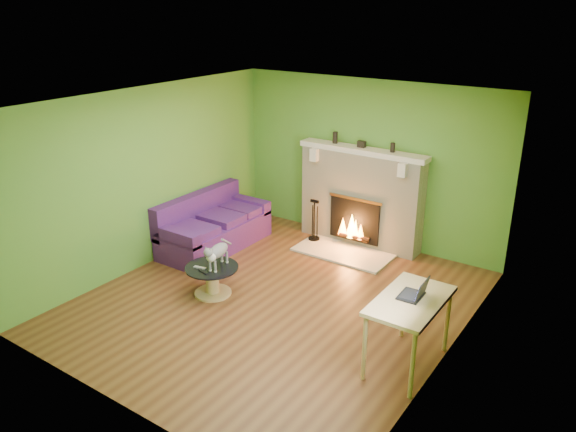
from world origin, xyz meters
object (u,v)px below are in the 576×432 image
sofa (212,227)px  coffee_table (212,278)px  desk (410,307)px  cat (218,254)px

sofa → coffee_table: bearing=-48.6°
coffee_table → desk: (2.76, 0.00, 0.47)m
coffee_table → desk: size_ratio=0.65×
sofa → cat: 1.62m
sofa → cat: sofa is taller
sofa → desk: (3.81, -1.18, 0.38)m
coffee_table → cat: bearing=32.0°
sofa → cat: (1.13, -1.14, 0.27)m
cat → coffee_table: bearing=-158.8°
sofa → coffee_table: 1.58m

